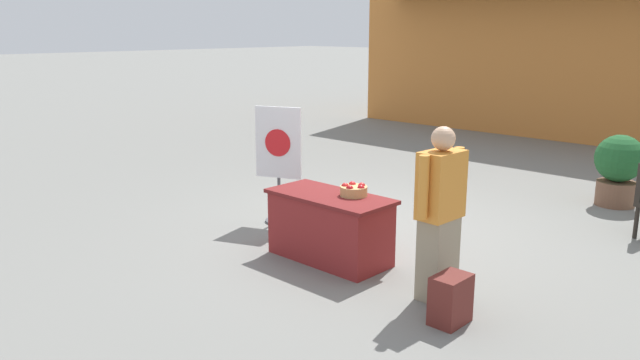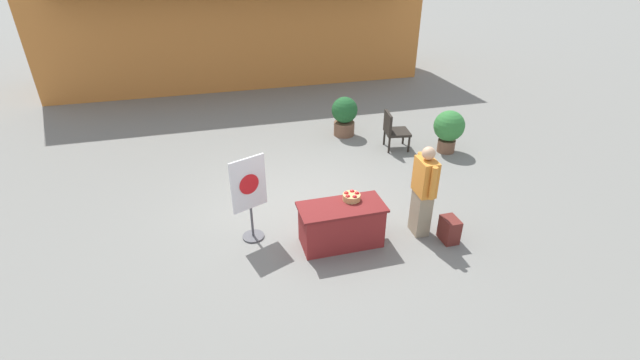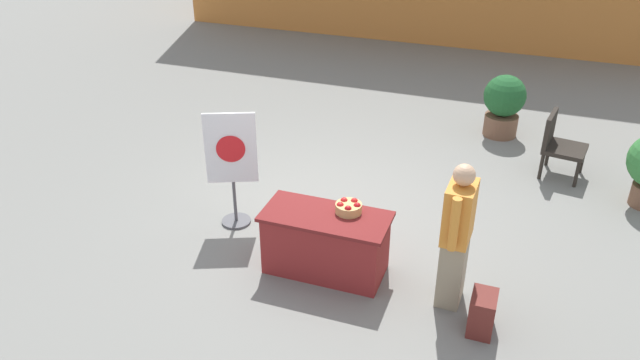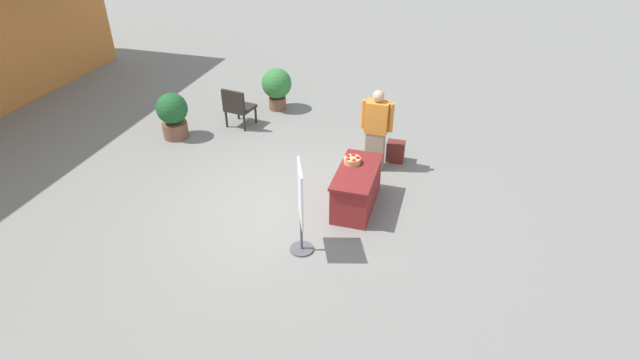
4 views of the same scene
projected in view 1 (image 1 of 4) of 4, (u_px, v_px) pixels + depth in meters
ground_plane at (377, 229)px, 7.66m from camera, size 120.00×120.00×0.00m
storefront_building at (636, 18)px, 13.78m from camera, size 12.25×4.55×5.26m
display_table at (330, 227)px, 6.57m from camera, size 1.36×0.64×0.71m
apple_basket at (354, 190)px, 6.43m from camera, size 0.28×0.28×0.13m
person_visitor at (440, 214)px, 5.51m from camera, size 0.28×0.61×1.58m
backpack at (451, 299)px, 5.16m from camera, size 0.24×0.34×0.42m
poster_board at (279, 159)px, 7.75m from camera, size 0.57×0.36×1.47m
potted_plant_far_right at (618, 167)px, 8.56m from camera, size 0.65×0.65×0.99m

